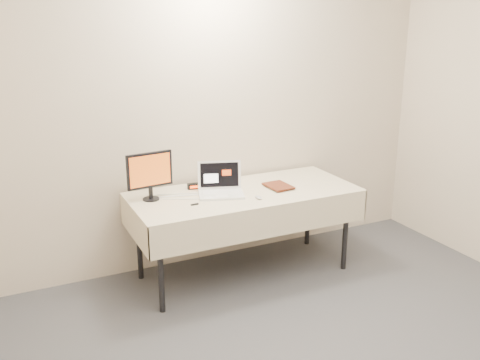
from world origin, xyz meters
name	(u,v)px	position (x,y,z in m)	size (l,w,h in m)	color
back_wall	(221,109)	(0.00, 2.50, 1.35)	(4.00, 0.10, 2.70)	beige
table	(244,199)	(0.00, 2.05, 0.68)	(1.86, 0.81, 0.74)	black
laptop	(220,186)	(-0.19, 2.08, 0.80)	(0.42, 0.38, 0.25)	white
monitor	(150,172)	(-0.75, 2.18, 0.96)	(0.37, 0.14, 0.38)	black
book	(269,175)	(0.21, 2.01, 0.86)	(0.18, 0.02, 0.25)	#94391B
alarm_clock	(194,186)	(-0.34, 2.29, 0.76)	(0.11, 0.06, 0.05)	black
clicker	(259,197)	(0.02, 1.83, 0.75)	(0.04, 0.08, 0.02)	silver
paper_form	(274,187)	(0.28, 2.04, 0.74)	(0.10, 0.26, 0.00)	#C5ECBC
usb_dongle	(195,204)	(-0.48, 1.91, 0.74)	(0.06, 0.02, 0.01)	black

